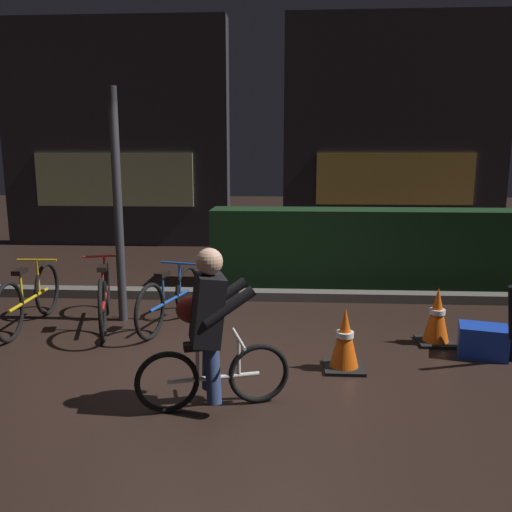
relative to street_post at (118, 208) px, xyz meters
name	(u,v)px	position (x,y,z in m)	size (l,w,h in m)	color
ground_plane	(231,362)	(1.40, -1.20, -1.32)	(40.00, 40.00, 0.00)	black
sidewalk_curb	(248,295)	(1.40, 1.00, -1.26)	(12.00, 0.24, 0.12)	#56544F
hedge_row	(374,248)	(3.20, 1.90, -0.76)	(4.80, 0.70, 1.13)	black
storefront_left	(116,135)	(-1.71, 5.30, 0.99)	(4.74, 0.54, 4.64)	#262328
storefront_right	(395,132)	(4.20, 6.00, 1.08)	(4.78, 0.54, 4.83)	#262328
street_post	(118,208)	(0.00, 0.00, 0.00)	(0.10, 0.10, 2.65)	#2D2D33
parked_bike_left_mid	(29,298)	(-0.96, -0.31, -0.99)	(0.46, 1.59, 0.73)	black
parked_bike_center_left	(105,296)	(-0.12, -0.24, -0.97)	(0.56, 1.61, 0.77)	black
parked_bike_center_right	(170,299)	(0.61, -0.20, -1.01)	(0.50, 1.46, 0.69)	black
traffic_cone_near	(345,340)	(2.44, -1.30, -1.05)	(0.36, 0.36, 0.57)	black
traffic_cone_far	(437,317)	(3.45, -0.58, -1.04)	(0.36, 0.36, 0.59)	black
blue_crate	(483,341)	(3.81, -0.90, -1.17)	(0.44, 0.32, 0.30)	#193DB7
cyclist	(209,328)	(1.34, -2.09, -0.69)	(1.15, 0.50, 1.25)	black
closed_umbrella	(511,325)	(3.95, -1.15, -0.92)	(0.05, 0.05, 0.85)	black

